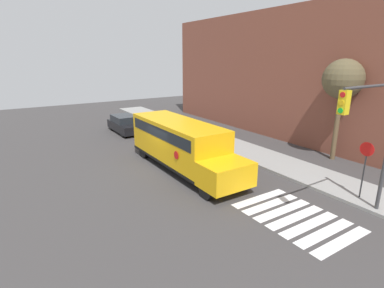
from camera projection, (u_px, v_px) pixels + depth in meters
The scene contains 9 objects.
ground_plane at pixel (164, 168), 18.39m from camera, with size 60.00×60.00×0.00m, color #3A3838.
sidewalk_strip at pixel (243, 150), 21.73m from camera, with size 44.00×3.00×0.15m.
building_backdrop at pixel (308, 76), 23.69m from camera, with size 32.00×4.00×10.27m.
crosswalk_stripes at pixel (295, 217), 12.74m from camera, with size 4.70×3.20×0.01m.
school_bus at pixel (181, 142), 17.93m from camera, with size 9.47×2.57×2.87m.
parked_car at pixel (125, 124), 26.89m from camera, with size 4.56×1.83×1.51m.
stop_sign at pixel (365, 163), 13.75m from camera, with size 0.65×0.10×2.87m.
traffic_light at pixel (376, 130), 11.49m from camera, with size 0.28×3.92×5.82m.
tree_near_sidewalk at pixel (343, 80), 18.57m from camera, with size 2.48×2.48×6.49m.
Camera 1 is at (15.45, -7.84, 6.56)m, focal length 28.00 mm.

